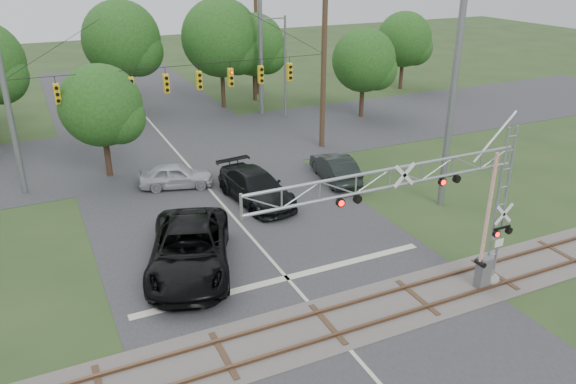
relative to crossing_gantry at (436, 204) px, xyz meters
name	(u,v)px	position (x,y,z in m)	size (l,w,h in m)	color
ground	(357,358)	(-4.12, -1.65, -4.18)	(160.00, 160.00, 0.00)	#263C1B
road_main	(247,233)	(-4.12, 8.35, -4.17)	(14.00, 90.00, 0.02)	#2B2B2E
road_cross	(173,148)	(-4.12, 22.35, -4.17)	(90.00, 12.00, 0.02)	#2B2B2E
railroad_track	(328,324)	(-4.12, 0.35, -4.15)	(90.00, 3.20, 0.17)	#554E49
crossing_gantry	(436,204)	(0.00, 0.00, 0.00)	(11.14, 0.85, 6.65)	gray
traffic_signal_span	(197,76)	(-3.27, 18.35, 1.49)	(19.34, 0.36, 11.50)	slate
pickup_black	(190,249)	(-7.53, 6.24, -3.19)	(3.27, 7.10, 1.97)	black
car_dark	(256,187)	(-2.31, 11.64, -3.33)	(2.38, 5.84, 1.70)	black
sedan_silver	(176,176)	(-5.67, 15.45, -3.47)	(1.68, 4.17, 1.42)	#AAABB2
suv_dark	(335,168)	(3.10, 12.54, -3.41)	(1.64, 4.70, 1.55)	black
streetlight	(283,62)	(6.04, 26.12, 0.30)	(2.13, 0.22, 8.00)	slate
utility_poles	(197,55)	(-2.20, 21.73, 2.10)	(24.82, 27.94, 13.76)	#3F311D
treeline	(119,53)	(-5.74, 30.60, 1.17)	(55.50, 21.04, 9.24)	#372519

